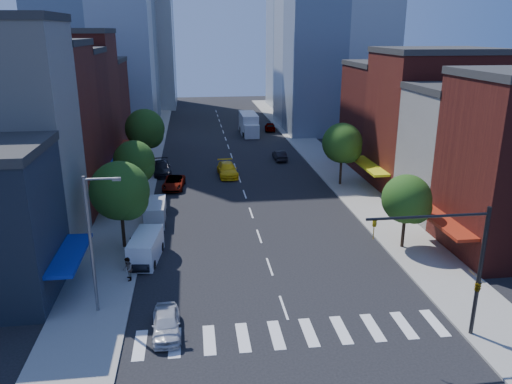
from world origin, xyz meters
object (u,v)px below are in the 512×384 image
at_px(parked_car_second, 145,256).
at_px(taxi, 227,170).
at_px(box_truck, 249,125).
at_px(parked_car_third, 174,183).
at_px(pedestrian_near, 133,248).
at_px(parked_car_front, 166,323).
at_px(traffic_car_oncoming, 280,155).
at_px(cargo_van_far, 155,212).
at_px(cargo_van_near, 146,248).
at_px(parked_car_rear, 162,168).
at_px(pedestrian_far, 128,269).
at_px(traffic_car_far, 270,127).

relative_size(parked_car_second, taxi, 0.71).
bearing_deg(taxi, box_truck, 74.76).
bearing_deg(parked_car_third, pedestrian_near, -92.75).
height_order(parked_car_front, traffic_car_oncoming, parked_car_front).
xyz_separation_m(parked_car_second, cargo_van_far, (0.22, 8.86, 0.33)).
bearing_deg(cargo_van_far, cargo_van_near, -91.79).
bearing_deg(traffic_car_oncoming, taxi, 40.40).
distance_m(parked_car_front, pedestrian_near, 11.04).
height_order(parked_car_rear, taxi, taxi).
height_order(parked_car_third, traffic_car_oncoming, parked_car_third).
xyz_separation_m(cargo_van_near, pedestrian_far, (-0.98, -3.51, -0.01)).
relative_size(cargo_van_far, taxi, 0.84).
relative_size(parked_car_rear, taxi, 0.98).
distance_m(traffic_car_far, box_truck, 5.13).
bearing_deg(traffic_car_far, cargo_van_far, 73.74).
xyz_separation_m(parked_car_second, cargo_van_near, (-0.02, 0.61, 0.38)).
bearing_deg(traffic_car_oncoming, cargo_van_far, 53.01).
bearing_deg(parked_car_third, cargo_van_near, -89.70).
xyz_separation_m(parked_car_front, pedestrian_near, (-3.00, 10.62, 0.33)).
bearing_deg(traffic_car_oncoming, box_truck, -84.65).
bearing_deg(box_truck, parked_car_front, -101.52).
bearing_deg(box_truck, pedestrian_near, -107.21).
xyz_separation_m(taxi, pedestrian_near, (-9.15, -22.96, 0.22)).
bearing_deg(traffic_car_far, traffic_car_oncoming, 90.66).
distance_m(traffic_car_oncoming, pedestrian_near, 34.41).
xyz_separation_m(parked_car_third, taxi, (6.49, 4.39, 0.12)).
distance_m(parked_car_third, cargo_van_near, 18.88).
xyz_separation_m(parked_car_second, pedestrian_far, (-1.00, -2.90, 0.38)).
bearing_deg(parked_car_second, box_truck, 82.26).
xyz_separation_m(parked_car_front, cargo_van_near, (-2.02, 10.39, 0.33)).
relative_size(parked_car_front, parked_car_rear, 0.75).
bearing_deg(parked_car_second, pedestrian_near, 147.67).
distance_m(parked_car_rear, traffic_car_far, 32.03).
xyz_separation_m(traffic_car_far, pedestrian_near, (-19.00, -51.35, 0.27)).
height_order(cargo_van_far, taxi, cargo_van_far).
xyz_separation_m(parked_car_front, parked_car_third, (-0.33, 29.20, -0.01)).
bearing_deg(cargo_van_near, parked_car_second, -80.74).
distance_m(parked_car_second, pedestrian_far, 3.09).
bearing_deg(parked_car_front, pedestrian_near, 103.08).
height_order(parked_car_front, taxi, taxi).
bearing_deg(parked_car_rear, taxi, -18.61).
bearing_deg(pedestrian_near, parked_car_front, -165.68).
relative_size(traffic_car_oncoming, pedestrian_far, 2.36).
relative_size(taxi, traffic_car_oncoming, 1.35).
xyz_separation_m(parked_car_rear, pedestrian_far, (-1.00, -28.60, 0.24)).
bearing_deg(traffic_car_far, pedestrian_far, 77.03).
bearing_deg(parked_car_rear, box_truck, 54.14).
bearing_deg(taxi, pedestrian_near, -114.47).
xyz_separation_m(cargo_van_near, taxi, (8.17, 23.20, -0.22)).
xyz_separation_m(cargo_van_far, taxi, (7.94, 14.95, -0.17)).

